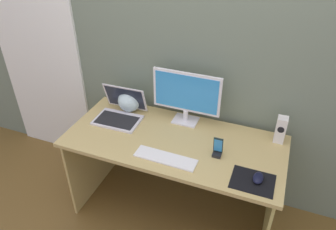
# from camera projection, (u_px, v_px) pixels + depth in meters

# --- Properties ---
(ground_plane) EXTENTS (8.00, 8.00, 0.00)m
(ground_plane) POSITION_uv_depth(u_px,v_px,m) (173.00, 209.00, 2.59)
(ground_plane) COLOR brown
(wall_back) EXTENTS (6.00, 0.04, 2.50)m
(wall_back) POSITION_uv_depth(u_px,v_px,m) (195.00, 45.00, 2.20)
(wall_back) COLOR slate
(wall_back) RESTS_ON ground_plane
(door_left) EXTENTS (0.82, 0.02, 2.02)m
(door_left) POSITION_uv_depth(u_px,v_px,m) (38.00, 51.00, 2.72)
(door_left) COLOR white
(door_left) RESTS_ON ground_plane
(desk) EXTENTS (1.49, 0.67, 0.71)m
(desk) POSITION_uv_depth(u_px,v_px,m) (174.00, 156.00, 2.27)
(desk) COLOR tan
(desk) RESTS_ON ground_plane
(monitor) EXTENTS (0.49, 0.14, 0.40)m
(monitor) POSITION_uv_depth(u_px,v_px,m) (187.00, 96.00, 2.25)
(monitor) COLOR white
(monitor) RESTS_ON desk
(speaker_right) EXTENTS (0.07, 0.07, 0.19)m
(speaker_right) POSITION_uv_depth(u_px,v_px,m) (281.00, 130.00, 2.13)
(speaker_right) COLOR silver
(speaker_right) RESTS_ON desk
(laptop) EXTENTS (0.34, 0.30, 0.23)m
(laptop) POSITION_uv_depth(u_px,v_px,m) (120.00, 112.00, 2.39)
(laptop) COLOR silver
(laptop) RESTS_ON desk
(fishbowl) EXTENTS (0.18, 0.18, 0.18)m
(fishbowl) POSITION_uv_depth(u_px,v_px,m) (129.00, 101.00, 2.46)
(fishbowl) COLOR silver
(fishbowl) RESTS_ON desk
(keyboard_external) EXTENTS (0.40, 0.12, 0.01)m
(keyboard_external) POSITION_uv_depth(u_px,v_px,m) (165.00, 158.00, 2.03)
(keyboard_external) COLOR white
(keyboard_external) RESTS_ON desk
(mousepad) EXTENTS (0.25, 0.20, 0.00)m
(mousepad) POSITION_uv_depth(u_px,v_px,m) (253.00, 181.00, 1.86)
(mousepad) COLOR black
(mousepad) RESTS_ON desk
(mouse) EXTENTS (0.07, 0.10, 0.04)m
(mouse) POSITION_uv_depth(u_px,v_px,m) (258.00, 178.00, 1.86)
(mouse) COLOR black
(mouse) RESTS_ON mousepad
(phone_in_dock) EXTENTS (0.06, 0.05, 0.14)m
(phone_in_dock) POSITION_uv_depth(u_px,v_px,m) (218.00, 149.00, 2.03)
(phone_in_dock) COLOR black
(phone_in_dock) RESTS_ON desk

